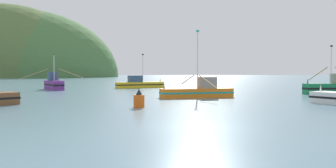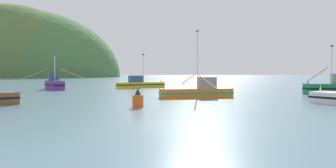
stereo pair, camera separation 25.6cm
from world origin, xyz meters
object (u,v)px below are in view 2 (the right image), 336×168
(fishing_boat_yellow, at_px, (140,84))
(fishing_boat_orange, at_px, (198,91))
(channel_buoy, at_px, (138,100))
(fishing_boat_green, at_px, (332,87))
(fishing_boat_purple, at_px, (54,84))

(fishing_boat_yellow, relative_size, fishing_boat_orange, 0.77)
(fishing_boat_orange, relative_size, channel_buoy, 7.63)
(fishing_boat_green, relative_size, fishing_boat_purple, 1.20)
(fishing_boat_orange, distance_m, fishing_boat_purple, 28.06)
(fishing_boat_orange, relative_size, fishing_boat_purple, 1.28)
(fishing_boat_orange, bearing_deg, fishing_boat_green, -176.16)
(fishing_boat_orange, bearing_deg, fishing_boat_purple, -51.08)
(fishing_boat_orange, relative_size, fishing_boat_green, 1.07)
(fishing_boat_orange, xyz_separation_m, channel_buoy, (-6.35, -10.06, -0.09))
(fishing_boat_yellow, xyz_separation_m, fishing_boat_purple, (-13.91, -5.44, 0.20))
(fishing_boat_orange, height_order, channel_buoy, fishing_boat_orange)
(fishing_boat_yellow, height_order, channel_buoy, fishing_boat_yellow)
(fishing_boat_orange, xyz_separation_m, fishing_boat_green, (18.40, 4.83, 0.19))
(channel_buoy, bearing_deg, fishing_boat_purple, 118.16)
(fishing_boat_orange, height_order, fishing_boat_green, fishing_boat_orange)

